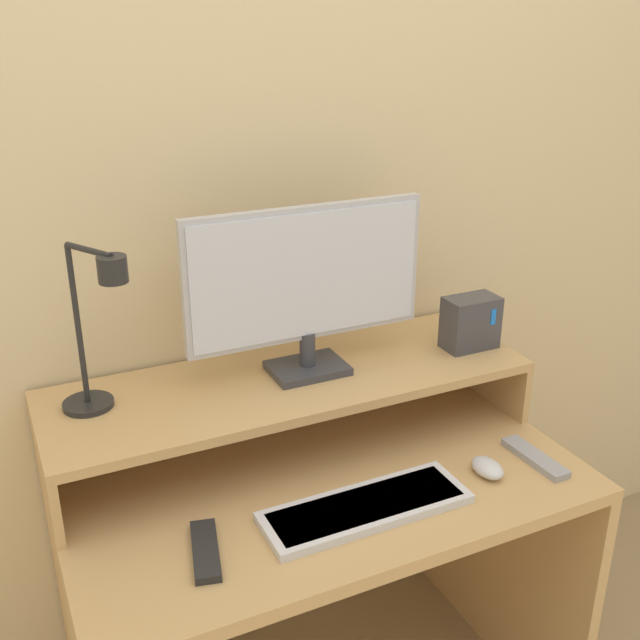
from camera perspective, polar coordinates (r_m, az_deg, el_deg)
wall_back at (r=1.76m, az=-5.30°, el=9.35°), size 6.00×0.05×2.50m
desk at (r=1.79m, az=-0.08°, el=-17.24°), size 1.10×0.67×0.72m
monitor_shelf at (r=1.71m, az=-2.29°, el=-5.06°), size 1.10×0.36×0.16m
monitor at (r=1.64m, az=-1.03°, el=2.87°), size 0.55×0.13×0.39m
desk_lamp at (r=1.52m, az=-16.64°, el=-0.73°), size 0.14×0.19×0.36m
router_dock at (r=1.85m, az=11.39°, el=-0.19°), size 0.13×0.08×0.13m
keyboard at (r=1.54m, az=3.52°, el=-14.04°), size 0.43×0.14×0.02m
mouse at (r=1.68m, az=12.63°, el=-10.93°), size 0.06×0.09×0.03m
remote_control at (r=1.45m, az=-8.73°, el=-16.97°), size 0.08×0.17×0.02m
remote_secondary at (r=1.76m, az=16.05°, el=-10.05°), size 0.05×0.18×0.02m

